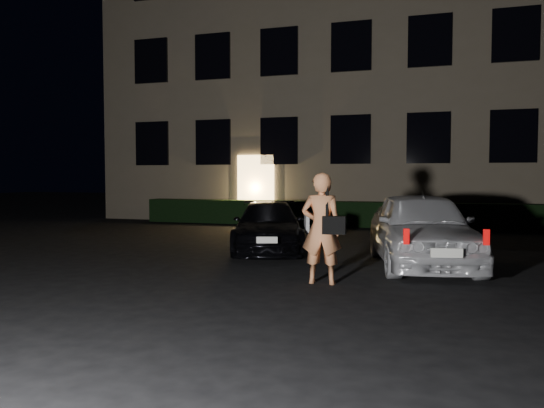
% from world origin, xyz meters
% --- Properties ---
extents(ground, '(80.00, 80.00, 0.00)m').
position_xyz_m(ground, '(0.00, 0.00, 0.00)').
color(ground, black).
rests_on(ground, ground).
extents(building, '(20.00, 8.11, 12.00)m').
position_xyz_m(building, '(-0.00, 14.99, 6.00)').
color(building, '#6F624F').
rests_on(building, ground).
extents(hedge, '(15.00, 0.70, 0.85)m').
position_xyz_m(hedge, '(0.00, 10.50, 0.42)').
color(hedge, black).
rests_on(hedge, ground).
extents(sedan, '(2.60, 4.13, 1.11)m').
position_xyz_m(sedan, '(-0.80, 4.03, 0.56)').
color(sedan, black).
rests_on(sedan, ground).
extents(hatch, '(2.55, 4.50, 1.44)m').
position_xyz_m(hatch, '(2.62, 2.93, 0.72)').
color(hatch, silver).
rests_on(hatch, ground).
extents(man, '(0.75, 0.46, 1.78)m').
position_xyz_m(man, '(1.16, 0.69, 0.89)').
color(man, '#D78351').
rests_on(man, ground).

